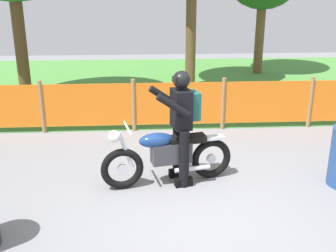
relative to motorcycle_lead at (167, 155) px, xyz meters
name	(u,v)px	position (x,y,z in m)	size (l,w,h in m)	color
ground	(200,215)	(0.37, -0.92, -0.47)	(24.00, 24.00, 0.02)	gray
grass_verge	(167,84)	(0.37, 6.15, -0.45)	(24.00, 7.66, 0.01)	#4C8C3D
barrier_fence	(179,104)	(0.37, 2.32, 0.08)	(8.98, 0.08, 1.05)	#997547
motorcycle_lead	(167,155)	(0.00, 0.00, 0.00)	(1.96, 0.66, 0.94)	black
rider_lead	(182,121)	(0.21, 0.05, 0.50)	(0.74, 0.63, 1.69)	black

